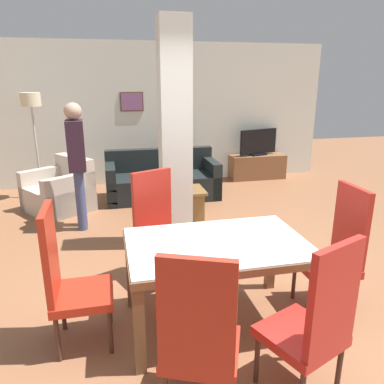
% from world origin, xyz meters
% --- Properties ---
extents(ground_plane, '(18.00, 18.00, 0.00)m').
position_xyz_m(ground_plane, '(0.00, 0.00, 0.00)').
color(ground_plane, brown).
extents(back_wall, '(7.20, 0.09, 2.70)m').
position_xyz_m(back_wall, '(-0.00, 4.77, 1.35)').
color(back_wall, silver).
rests_on(back_wall, ground_plane).
extents(divider_pillar, '(0.36, 0.33, 2.70)m').
position_xyz_m(divider_pillar, '(-0.03, 1.69, 1.35)').
color(divider_pillar, silver).
rests_on(divider_pillar, ground_plane).
extents(dining_table, '(1.48, 0.96, 0.76)m').
position_xyz_m(dining_table, '(0.00, 0.00, 0.60)').
color(dining_table, brown).
rests_on(dining_table, ground_plane).
extents(dining_chair_near_left, '(0.60, 0.60, 1.15)m').
position_xyz_m(dining_chair_near_left, '(-0.37, -0.88, 0.59)').
color(dining_chair_near_left, '#B1291A').
rests_on(dining_chair_near_left, ground_plane).
extents(dining_chair_head_left, '(0.46, 0.46, 1.15)m').
position_xyz_m(dining_chair_head_left, '(-1.18, 0.00, 0.59)').
color(dining_chair_head_left, '#AE2716').
rests_on(dining_chair_head_left, ground_plane).
extents(dining_chair_near_right, '(0.60, 0.60, 1.15)m').
position_xyz_m(dining_chair_near_right, '(0.37, -0.90, 0.59)').
color(dining_chair_near_right, '#B2241E').
rests_on(dining_chair_near_right, ground_plane).
extents(dining_chair_far_left, '(0.60, 0.60, 1.15)m').
position_xyz_m(dining_chair_far_left, '(-0.37, 0.87, 0.59)').
color(dining_chair_far_left, '#AF251B').
rests_on(dining_chair_far_left, ground_plane).
extents(dining_chair_head_right, '(0.46, 0.46, 1.15)m').
position_xyz_m(dining_chair_head_right, '(1.12, 0.00, 0.59)').
color(dining_chair_head_right, '#B0261D').
rests_on(dining_chair_head_right, ground_plane).
extents(sofa, '(1.93, 0.86, 0.82)m').
position_xyz_m(sofa, '(0.08, 3.65, 0.29)').
color(sofa, black).
rests_on(sofa, ground_plane).
extents(armchair, '(1.20, 1.21, 0.83)m').
position_xyz_m(armchair, '(-1.60, 3.34, 0.29)').
color(armchair, beige).
rests_on(armchair, ground_plane).
extents(coffee_table, '(0.68, 0.55, 0.44)m').
position_xyz_m(coffee_table, '(0.21, 2.56, 0.23)').
color(coffee_table, brown).
rests_on(coffee_table, ground_plane).
extents(bottle, '(0.08, 0.08, 0.25)m').
position_xyz_m(bottle, '(0.12, 2.64, 0.54)').
color(bottle, '#B2B7BC').
rests_on(bottle, coffee_table).
extents(tv_stand, '(1.15, 0.40, 0.50)m').
position_xyz_m(tv_stand, '(2.21, 4.49, 0.25)').
color(tv_stand, brown).
rests_on(tv_stand, ground_plane).
extents(tv_screen, '(0.87, 0.30, 0.53)m').
position_xyz_m(tv_screen, '(2.21, 4.49, 0.76)').
color(tv_screen, black).
rests_on(tv_screen, tv_stand).
extents(floor_lamp, '(0.32, 0.32, 1.81)m').
position_xyz_m(floor_lamp, '(-2.01, 4.09, 1.52)').
color(floor_lamp, '#B7B7BC').
rests_on(floor_lamp, ground_plane).
extents(standing_person, '(0.24, 0.39, 1.73)m').
position_xyz_m(standing_person, '(-1.23, 2.50, 1.01)').
color(standing_person, '#414A74').
rests_on(standing_person, ground_plane).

